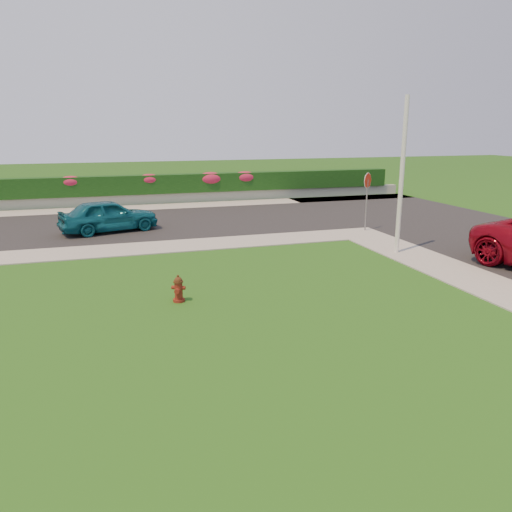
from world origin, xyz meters
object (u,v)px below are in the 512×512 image
object	(u,v)px
sedan_teal	(109,216)
fire_hydrant	(178,289)
stop_sign	(367,188)
utility_pole	(402,177)

from	to	relation	value
sedan_teal	fire_hydrant	bearing A→B (deg)	173.20
fire_hydrant	stop_sign	distance (m)	11.48
fire_hydrant	utility_pole	size ratio (longest dim) A/B	0.13
utility_pole	stop_sign	xyz separation A→B (m)	(0.91, 3.87, -0.84)
sedan_teal	stop_sign	size ratio (longest dim) A/B	1.61
fire_hydrant	sedan_teal	bearing A→B (deg)	122.72
sedan_teal	utility_pole	world-z (taller)	utility_pole
fire_hydrant	utility_pole	distance (m)	9.07
utility_pole	stop_sign	distance (m)	4.07
sedan_teal	stop_sign	bearing A→B (deg)	-121.36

